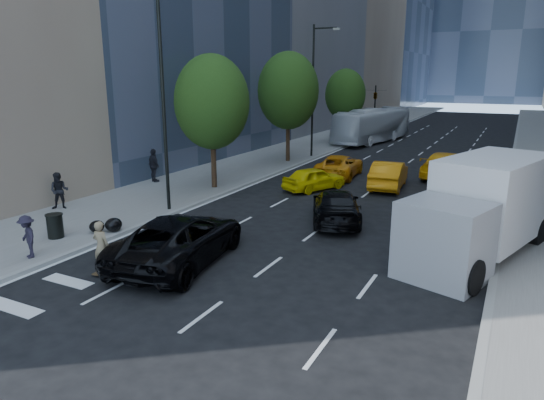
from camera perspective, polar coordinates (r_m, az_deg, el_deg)
The scene contains 23 objects.
ground at distance 17.35m, azimuth -3.36°, elevation -7.28°, with size 160.00×160.00×0.00m, color black.
sidewalk_left at distance 47.56m, azimuth 5.56°, elevation 6.72°, with size 6.00×120.00×0.15m, color slate.
sidewalk_right at distance 44.38m, azimuth 29.09°, elevation 4.41°, with size 4.00×120.00×0.15m, color slate.
lamp_near at distance 23.04m, azimuth -12.40°, elevation 12.62°, with size 2.13×0.22×10.00m.
lamp_far at distance 38.71m, azimuth 5.08°, elevation 13.50°, with size 2.13×0.22×10.00m.
tree_near at distance 27.62m, azimuth -7.09°, elevation 11.34°, with size 4.20×4.20×7.46m.
tree_mid at distance 36.33m, azimuth 1.93°, elevation 12.71°, with size 4.50×4.50×7.99m.
tree_far at distance 48.43m, azimuth 8.61°, elevation 12.17°, with size 3.90×3.90×6.92m.
traffic_signal at distance 55.87m, azimuth 12.07°, elevation 11.90°, with size 2.48×0.53×5.20m.
skateboarder at distance 17.04m, azimuth -19.42°, elevation -5.48°, with size 0.62×0.41×1.70m, color #847252.
black_sedan_lincoln at distance 17.35m, azimuth -10.81°, elevation -4.52°, with size 2.84×6.16×1.71m, color black.
black_sedan_mercedes at distance 21.92m, azimuth 7.54°, elevation -0.71°, with size 2.06×5.06×1.47m, color black.
taxi_a at distance 27.95m, azimuth 4.98°, elevation 2.53°, with size 1.59×3.94×1.34m, color yellow.
taxi_b at distance 29.18m, azimuth 13.57°, elevation 2.94°, with size 1.68×4.83×1.59m, color orange.
taxi_c at distance 31.94m, azimuth 7.93°, elevation 4.02°, with size 2.35×5.10×1.42m, color orange.
taxi_d at distance 33.25m, azimuth 19.72°, elevation 3.91°, with size 2.30×5.65×1.64m, color #FFB10D.
city_bus at distance 49.23m, azimuth 11.76°, elevation 8.61°, with size 2.79×11.94×3.33m, color white.
box_truck at distance 18.80m, azimuth 23.38°, elevation -0.95°, with size 4.82×7.90×3.56m.
pedestrian_a at distance 25.43m, azimuth -23.74°, elevation 1.01°, with size 0.87×0.68×1.78m, color black.
pedestrian_b at distance 30.10m, azimuth -13.72°, elevation 3.97°, with size 1.18×0.49×2.01m, color black.
pedestrian_c at distance 19.11m, azimuth -26.83°, elevation -3.88°, with size 1.00×0.57×1.54m, color black.
trash_can at distance 21.08m, azimuth -24.16°, elevation -2.85°, with size 0.62×0.62×0.92m, color black.
garbage_bags at distance 21.15m, azimuth -18.85°, elevation -2.83°, with size 1.14×1.10×0.56m.
Camera 1 is at (8.20, -13.88, 6.42)m, focal length 32.00 mm.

